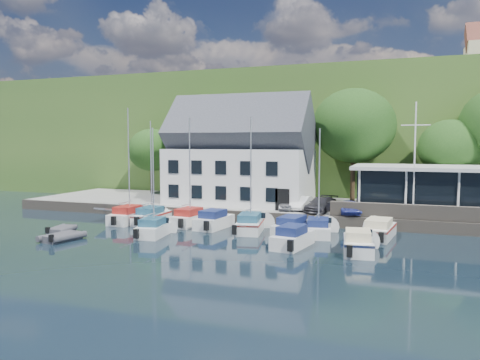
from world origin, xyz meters
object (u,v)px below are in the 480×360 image
at_px(dinghy_1, 62,236).
at_px(dinghy_0, 62,229).
at_px(boat_r1_1, 151,172).
at_px(boat_r1_3, 214,219).
at_px(car_blue, 350,207).
at_px(boat_r1_0, 129,170).
at_px(club_pavilion, 430,189).
at_px(car_dgrey, 321,204).
at_px(boat_r2_3, 293,236).
at_px(boat_r1_5, 292,225).
at_px(boat_r1_4, 251,175).
at_px(boat_r2_4, 358,241).
at_px(boat_r1_2, 190,171).
at_px(boat_r1_6, 319,182).
at_px(car_silver, 286,204).
at_px(flagpole, 415,160).
at_px(car_white, 302,203).
at_px(boat_r1_7, 379,228).
at_px(boat_r2_1, 153,180).
at_px(harbor_building, 240,160).

bearing_deg(dinghy_1, dinghy_0, 142.53).
relative_size(boat_r1_1, boat_r1_3, 1.56).
height_order(car_blue, dinghy_1, car_blue).
bearing_deg(boat_r1_0, club_pavilion, 20.16).
bearing_deg(boat_r1_0, car_dgrey, 20.79).
bearing_deg(boat_r2_3, boat_r1_5, 113.28).
xyz_separation_m(club_pavilion, boat_r1_1, (-23.23, -8.19, 1.48)).
xyz_separation_m(boat_r1_4, boat_r2_4, (8.90, -4.61, -3.82)).
xyz_separation_m(car_blue, boat_r1_3, (-10.57, -5.17, -0.81)).
bearing_deg(boat_r1_4, club_pavilion, 23.14).
bearing_deg(car_dgrey, boat_r1_2, -142.82).
relative_size(boat_r1_6, dinghy_1, 2.70).
xyz_separation_m(club_pavilion, boat_r1_2, (-19.55, -8.01, 1.64)).
bearing_deg(dinghy_0, club_pavilion, 15.05).
bearing_deg(car_silver, flagpole, -13.05).
xyz_separation_m(boat_r1_5, dinghy_0, (-17.45, -5.59, -0.42)).
height_order(club_pavilion, car_white, club_pavilion).
height_order(boat_r1_1, boat_r1_6, boat_r1_1).
distance_m(boat_r1_1, dinghy_1, 9.96).
bearing_deg(boat_r1_5, boat_r1_7, 16.43).
xyz_separation_m(club_pavilion, dinghy_0, (-27.73, -14.47, -2.73)).
bearing_deg(boat_r1_5, boat_r1_6, 14.38).
height_order(boat_r1_1, boat_r1_3, boat_r1_1).
distance_m(car_white, boat_r1_5, 6.74).
bearing_deg(dinghy_0, boat_r1_1, 41.88).
bearing_deg(boat_r2_1, flagpole, 19.88).
distance_m(boat_r2_1, boat_r2_4, 15.74).
distance_m(car_white, boat_r2_3, 11.19).
bearing_deg(boat_r1_3, boat_r2_4, -15.27).
bearing_deg(flagpole, boat_r1_1, -167.31).
height_order(harbor_building, dinghy_1, harbor_building).
distance_m(dinghy_0, dinghy_1, 3.24).
xyz_separation_m(flagpole, boat_r1_1, (-21.83, -4.92, -1.21)).
distance_m(harbor_building, boat_r1_6, 13.44).
xyz_separation_m(car_dgrey, boat_r1_2, (-10.46, -5.07, 3.03)).
bearing_deg(flagpole, boat_r1_0, -167.18).
distance_m(flagpole, boat_r1_0, 24.42).
xyz_separation_m(boat_r1_6, boat_r2_1, (-11.87, -4.45, 0.17)).
height_order(car_silver, boat_r2_3, car_silver).
bearing_deg(boat_r2_3, car_white, 108.76).
bearing_deg(boat_r2_4, club_pavilion, 62.57).
bearing_deg(dinghy_1, boat_r1_6, 37.04).
distance_m(boat_r1_0, boat_r2_3, 17.07).
height_order(car_white, boat_r1_7, car_white).
height_order(club_pavilion, boat_r1_7, club_pavilion).
height_order(car_dgrey, dinghy_0, car_dgrey).
relative_size(boat_r1_1, dinghy_1, 2.93).
bearing_deg(boat_r1_3, boat_r1_5, 3.91).
relative_size(car_silver, car_blue, 0.92).
distance_m(boat_r1_0, boat_r1_2, 5.68).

